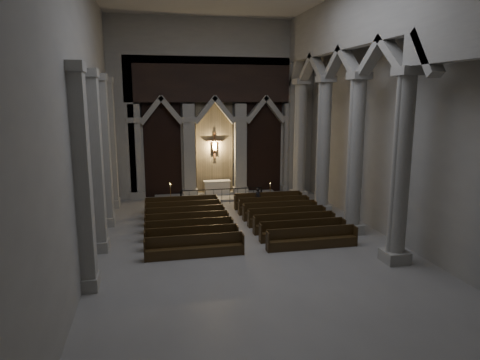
{
  "coord_description": "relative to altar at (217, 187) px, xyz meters",
  "views": [
    {
      "loc": [
        -4.43,
        -17.86,
        6.87
      ],
      "look_at": [
        -0.02,
        3.0,
        2.7
      ],
      "focal_mm": 32.0,
      "sensor_mm": 36.0,
      "label": 1
    }
  ],
  "objects": [
    {
      "name": "altar",
      "position": [
        0.0,
        0.0,
        0.0
      ],
      "size": [
        1.86,
        0.74,
        0.95
      ],
      "color": "beige",
      "rests_on": "sanctuary_step"
    },
    {
      "name": "candle_stand_left",
      "position": [
        -3.31,
        -1.64,
        -0.26
      ],
      "size": [
        0.23,
        0.23,
        1.36
      ],
      "color": "#B07C36",
      "rests_on": "ground"
    },
    {
      "name": "sanctuary_step",
      "position": [
        -0.06,
        -0.55,
        -0.55
      ],
      "size": [
        8.5,
        2.6,
        0.15
      ],
      "primitive_type": "cube",
      "color": "#A2A097",
      "rests_on": "ground"
    },
    {
      "name": "candle_stand_right",
      "position": [
        3.23,
        -2.23,
        -0.29
      ],
      "size": [
        0.21,
        0.21,
        1.25
      ],
      "color": "#B07C36",
      "rests_on": "ground"
    },
    {
      "name": "right_arcade",
      "position": [
        5.44,
        -9.82,
        7.2
      ],
      "size": [
        1.0,
        24.0,
        12.0
      ],
      "color": "#A2A097",
      "rests_on": "ground"
    },
    {
      "name": "left_pilasters",
      "position": [
        -6.81,
        -7.65,
        3.28
      ],
      "size": [
        0.6,
        13.0,
        8.03
      ],
      "color": "#A2A097",
      "rests_on": "ground"
    },
    {
      "name": "pews",
      "position": [
        -0.06,
        -7.58,
        -0.31
      ],
      "size": [
        9.72,
        7.96,
        0.96
      ],
      "color": "black",
      "rests_on": "ground"
    },
    {
      "name": "room",
      "position": [
        -0.06,
        -11.15,
        6.97
      ],
      "size": [
        24.0,
        24.1,
        12.0
      ],
      "color": "gray",
      "rests_on": "ground"
    },
    {
      "name": "worshipper",
      "position": [
        2.04,
        -3.68,
        -0.0
      ],
      "size": [
        0.51,
        0.39,
        1.25
      ],
      "primitive_type": "imported",
      "rotation": [
        0.0,
        0.0,
        0.21
      ],
      "color": "black",
      "rests_on": "ground"
    },
    {
      "name": "sanctuary_wall",
      "position": [
        -0.06,
        0.38,
        5.99
      ],
      "size": [
        14.0,
        0.77,
        12.0
      ],
      "color": "#A2A097",
      "rests_on": "ground"
    },
    {
      "name": "altar_rail",
      "position": [
        -0.06,
        -2.39,
        0.07
      ],
      "size": [
        5.36,
        0.09,
        1.05
      ],
      "color": "black",
      "rests_on": "ground"
    }
  ]
}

